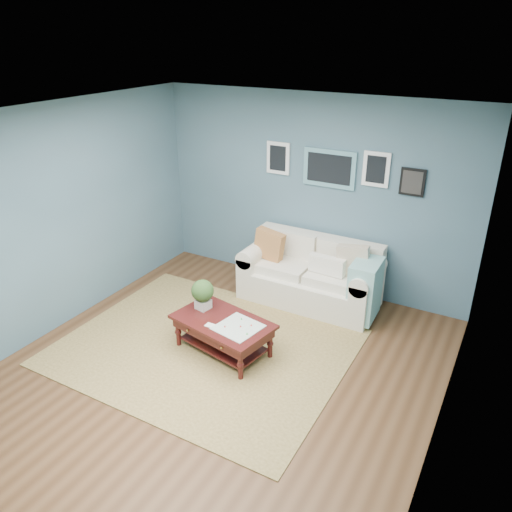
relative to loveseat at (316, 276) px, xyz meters
The scene contains 4 objects.
room_shell 2.22m from the loveseat, 99.27° to the right, with size 5.00×5.02×2.70m.
area_rug 1.83m from the loveseat, 113.34° to the right, with size 3.23×2.59×0.01m, color brown.
loveseat is the anchor object (origin of this frame).
coffee_table 1.66m from the loveseat, 108.68° to the right, with size 1.23×0.85×0.79m.
Camera 1 is at (2.52, -3.59, 3.44)m, focal length 35.00 mm.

